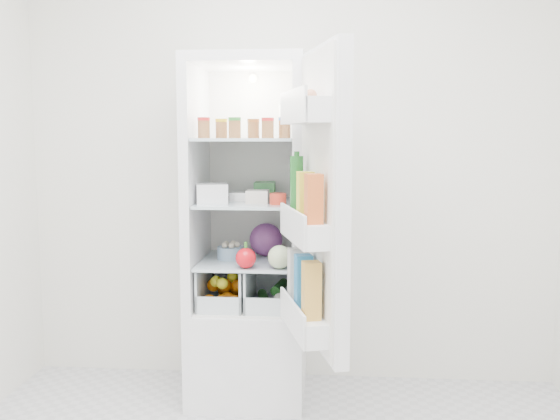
# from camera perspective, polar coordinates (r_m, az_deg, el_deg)

# --- Properties ---
(room_walls) EXTENTS (3.02, 3.02, 2.61)m
(room_walls) POSITION_cam_1_polar(r_m,az_deg,el_deg) (2.06, -1.96, 12.15)
(room_walls) COLOR white
(room_walls) RESTS_ON ground
(refrigerator) EXTENTS (0.60, 0.60, 1.80)m
(refrigerator) POSITION_cam_1_polar(r_m,az_deg,el_deg) (3.39, -2.78, -5.71)
(refrigerator) COLOR white
(refrigerator) RESTS_ON ground
(shelf_low) EXTENTS (0.49, 0.53, 0.01)m
(shelf_low) POSITION_cam_1_polar(r_m,az_deg,el_deg) (3.31, -2.93, -4.68)
(shelf_low) COLOR silver
(shelf_low) RESTS_ON refrigerator
(shelf_mid) EXTENTS (0.49, 0.53, 0.02)m
(shelf_mid) POSITION_cam_1_polar(r_m,az_deg,el_deg) (3.27, -2.96, 0.66)
(shelf_mid) COLOR silver
(shelf_mid) RESTS_ON refrigerator
(shelf_top) EXTENTS (0.49, 0.53, 0.02)m
(shelf_top) POSITION_cam_1_polar(r_m,az_deg,el_deg) (3.25, -3.00, 6.46)
(shelf_top) COLOR silver
(shelf_top) RESTS_ON refrigerator
(crisper_left) EXTENTS (0.23, 0.46, 0.22)m
(crisper_left) POSITION_cam_1_polar(r_m,az_deg,el_deg) (3.36, -5.00, -6.80)
(crisper_left) COLOR silver
(crisper_left) RESTS_ON refrigerator
(crisper_right) EXTENTS (0.23, 0.46, 0.22)m
(crisper_right) POSITION_cam_1_polar(r_m,az_deg,el_deg) (3.33, -0.81, -6.91)
(crisper_right) COLOR silver
(crisper_right) RESTS_ON refrigerator
(condiment_jars) EXTENTS (0.46, 0.16, 0.08)m
(condiment_jars) POSITION_cam_1_polar(r_m,az_deg,el_deg) (3.14, -3.28, 7.36)
(condiment_jars) COLOR #B21919
(condiment_jars) RESTS_ON shelf_top
(squeeze_bottle) EXTENTS (0.05, 0.05, 0.18)m
(squeeze_bottle) POSITION_cam_1_polar(r_m,az_deg,el_deg) (3.38, 0.31, 8.10)
(squeeze_bottle) COLOR white
(squeeze_bottle) RESTS_ON shelf_top
(tub_white) EXTENTS (0.19, 0.19, 0.10)m
(tub_white) POSITION_cam_1_polar(r_m,az_deg,el_deg) (3.19, -6.24, 1.52)
(tub_white) COLOR white
(tub_white) RESTS_ON shelf_mid
(tub_cream) EXTENTS (0.11, 0.11, 0.07)m
(tub_cream) POSITION_cam_1_polar(r_m,az_deg,el_deg) (3.19, -2.07, 1.24)
(tub_cream) COLOR silver
(tub_cream) RESTS_ON shelf_mid
(tin_red) EXTENTS (0.09, 0.09, 0.06)m
(tin_red) POSITION_cam_1_polar(r_m,az_deg,el_deg) (3.12, -0.19, 1.03)
(tin_red) COLOR red
(tin_red) RESTS_ON shelf_mid
(foil_tray) EXTENTS (0.18, 0.14, 0.04)m
(foil_tray) POSITION_cam_1_polar(r_m,az_deg,el_deg) (3.32, -2.97, 1.28)
(foil_tray) COLOR silver
(foil_tray) RESTS_ON shelf_mid
(tub_green) EXTENTS (0.12, 0.16, 0.09)m
(tub_green) POSITION_cam_1_polar(r_m,az_deg,el_deg) (3.43, -1.40, 1.84)
(tub_green) COLOR #42914B
(tub_green) RESTS_ON shelf_mid
(red_cabbage) EXTENTS (0.18, 0.18, 0.18)m
(red_cabbage) POSITION_cam_1_polar(r_m,az_deg,el_deg) (3.40, -1.29, -2.72)
(red_cabbage) COLOR #592160
(red_cabbage) RESTS_ON shelf_low
(bell_pepper) EXTENTS (0.10, 0.10, 0.10)m
(bell_pepper) POSITION_cam_1_polar(r_m,az_deg,el_deg) (3.09, -3.15, -4.41)
(bell_pepper) COLOR red
(bell_pepper) RESTS_ON shelf_low
(mushroom_bowl) EXTENTS (0.19, 0.19, 0.07)m
(mushroom_bowl) POSITION_cam_1_polar(r_m,az_deg,el_deg) (3.33, -4.54, -3.93)
(mushroom_bowl) COLOR #82A3C2
(mushroom_bowl) RESTS_ON shelf_low
(salad_bag) EXTENTS (0.12, 0.12, 0.12)m
(salad_bag) POSITION_cam_1_polar(r_m,az_deg,el_deg) (3.08, -0.04, -4.32)
(salad_bag) COLOR beige
(salad_bag) RESTS_ON shelf_low
(citrus_pile) EXTENTS (0.20, 0.31, 0.16)m
(citrus_pile) POSITION_cam_1_polar(r_m,az_deg,el_deg) (3.35, -5.03, -7.38)
(citrus_pile) COLOR orange
(citrus_pile) RESTS_ON refrigerator
(veg_pile) EXTENTS (0.16, 0.30, 0.10)m
(veg_pile) POSITION_cam_1_polar(r_m,az_deg,el_deg) (3.34, -0.73, -7.70)
(veg_pile) COLOR #1A4F1A
(veg_pile) RESTS_ON refrigerator
(fridge_door) EXTENTS (0.31, 0.59, 1.30)m
(fridge_door) POSITION_cam_1_polar(r_m,az_deg,el_deg) (2.67, 3.48, 0.22)
(fridge_door) COLOR white
(fridge_door) RESTS_ON refrigerator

